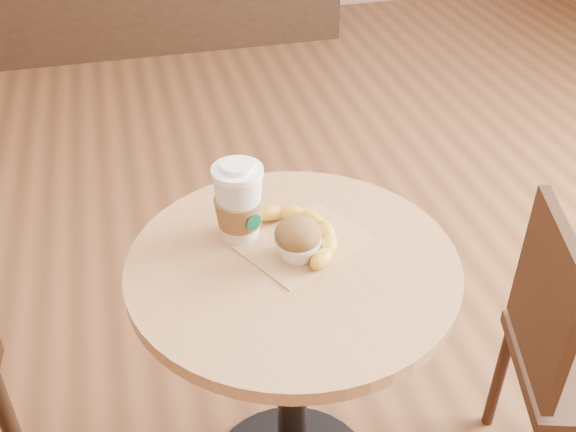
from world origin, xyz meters
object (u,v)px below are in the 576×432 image
at_px(chair_right, 573,356).
at_px(cafe_table, 293,342).
at_px(muffin, 298,240).
at_px(banana, 302,234).
at_px(coffee_cup, 239,204).

bearing_deg(chair_right, cafe_table, 95.67).
bearing_deg(cafe_table, muffin, 31.30).
bearing_deg(cafe_table, banana, 57.83).
bearing_deg(chair_right, muffin, 94.84).
height_order(cafe_table, coffee_cup, coffee_cup).
bearing_deg(chair_right, coffee_cup, 88.89).
bearing_deg(coffee_cup, chair_right, -42.31).
relative_size(cafe_table, muffin, 7.92).
bearing_deg(banana, muffin, -130.40).
relative_size(coffee_cup, banana, 0.73).
height_order(muffin, banana, muffin).
distance_m(muffin, banana, 0.06).
xyz_separation_m(cafe_table, chair_right, (0.63, -0.13, -0.08)).
bearing_deg(banana, coffee_cup, 140.75).
xyz_separation_m(chair_right, coffee_cup, (-0.72, 0.23, 0.39)).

